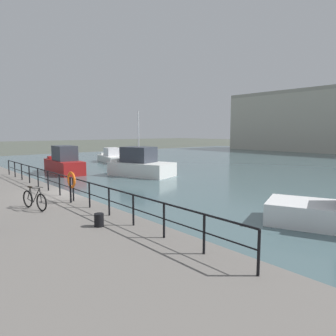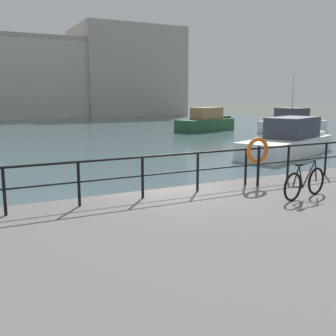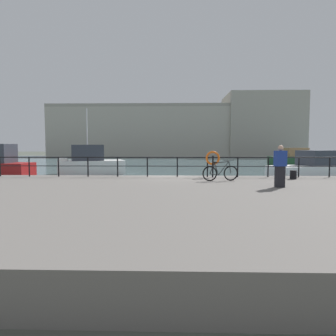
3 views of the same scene
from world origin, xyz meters
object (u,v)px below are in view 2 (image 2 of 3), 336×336
Objects in this scene: harbor_building at (39,78)px; moored_blue_motorboat at (293,124)px; moored_harbor_tender at (206,122)px; parked_bicycle at (305,183)px; moored_cabin_cruiser at (289,140)px; life_ring_stand at (258,152)px.

harbor_building is 9.21× the size of moored_blue_motorboat.
parked_bicycle is (-13.42, -25.65, 0.34)m from moored_harbor_tender.
moored_cabin_cruiser is 5.83× the size of life_ring_stand.
harbor_building is at bearing 88.39° from moored_harbor_tender.
life_ring_stand is at bearing 83.58° from parked_bicycle.
life_ring_stand reaches higher than moored_cabin_cruiser.
moored_harbor_tender is 1.07× the size of moored_blue_motorboat.
life_ring_stand is at bearing -160.19° from moored_cabin_cruiser.
parked_bicycle is at bearing -139.34° from moored_blue_motorboat.
harbor_building reaches higher than moored_blue_motorboat.
moored_blue_motorboat reaches higher than life_ring_stand.
moored_harbor_tender is 3.92× the size of parked_bicycle.
life_ring_stand is (-0.16, 1.65, 0.59)m from parked_bicycle.
harbor_building is 59.73m from parked_bicycle.
moored_blue_motorboat is at bearing -68.01° from harbor_building.
harbor_building is at bearing 74.24° from moored_cabin_cruiser.
harbor_building reaches higher than moored_cabin_cruiser.
moored_harbor_tender is (4.18, 15.51, 0.06)m from moored_cabin_cruiser.
harbor_building reaches higher than life_ring_stand.
moored_harbor_tender reaches higher than life_ring_stand.
moored_blue_motorboat is 28.09m from parked_bicycle.
parked_bicycle is at bearing -93.51° from harbor_building.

